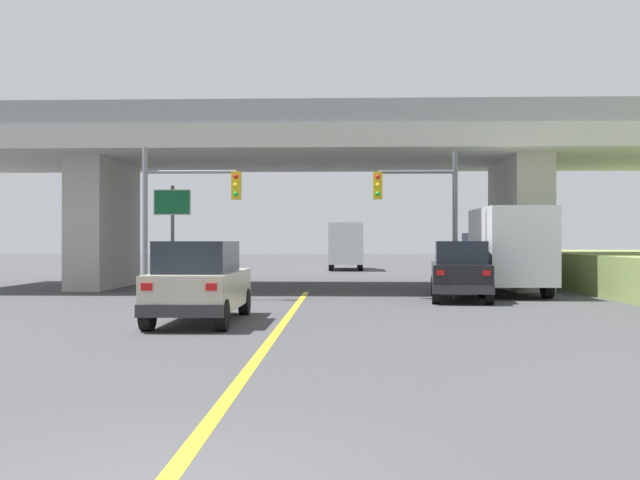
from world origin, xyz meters
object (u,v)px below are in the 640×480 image
object	(u,v)px
box_truck	(507,250)
traffic_signal_nearside	(426,206)
semi_truck_distant	(346,246)
suv_crossing	(460,271)
traffic_signal_farside	(179,205)
highway_sign	(172,214)
suv_lead	(200,282)

from	to	relation	value
box_truck	traffic_signal_nearside	world-z (taller)	traffic_signal_nearside
semi_truck_distant	suv_crossing	bearing A→B (deg)	-81.65
traffic_signal_nearside	semi_truck_distant	bearing A→B (deg)	96.27
traffic_signal_farside	highway_sign	distance (m)	4.87
traffic_signal_farside	semi_truck_distant	xyz separation A→B (m)	(5.80, 26.28, -1.60)
box_truck	suv_crossing	bearing A→B (deg)	-128.22
traffic_signal_nearside	traffic_signal_farside	distance (m)	8.64
highway_sign	traffic_signal_nearside	bearing A→B (deg)	-21.24
box_truck	suv_lead	bearing A→B (deg)	-134.76
traffic_signal_nearside	semi_truck_distant	distance (m)	25.67
suv_lead	box_truck	xyz separation A→B (m)	(9.72, 9.80, 0.67)
traffic_signal_nearside	traffic_signal_farside	xyz separation A→B (m)	(-8.60, -0.81, 0.02)
box_truck	highway_sign	distance (m)	13.41
suv_crossing	traffic_signal_farside	bearing A→B (deg)	-173.92
box_truck	highway_sign	xyz separation A→B (m)	(-13.19, 1.91, 1.46)
suv_crossing	suv_lead	bearing A→B (deg)	-130.88
suv_crossing	semi_truck_distant	bearing A→B (deg)	104.47
traffic_signal_nearside	traffic_signal_farside	world-z (taller)	traffic_signal_farside
suv_lead	highway_sign	bearing A→B (deg)	106.50
highway_sign	traffic_signal_farside	bearing A→B (deg)	-74.00
suv_crossing	highway_sign	world-z (taller)	highway_sign
traffic_signal_farside	suv_crossing	bearing A→B (deg)	-0.04
traffic_signal_farside	suv_lead	bearing A→B (deg)	-73.17
suv_crossing	box_truck	xyz separation A→B (m)	(2.19, 2.78, 0.67)
suv_crossing	traffic_signal_nearside	distance (m)	2.62
suv_lead	highway_sign	size ratio (longest dim) A/B	1.13
traffic_signal_farside	highway_sign	bearing A→B (deg)	106.00
highway_sign	box_truck	bearing A→B (deg)	-8.23
traffic_signal_nearside	highway_sign	size ratio (longest dim) A/B	1.21
traffic_signal_nearside	traffic_signal_farside	bearing A→B (deg)	-174.59
traffic_signal_farside	semi_truck_distant	bearing A→B (deg)	77.55
box_truck	traffic_signal_farside	distance (m)	12.27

